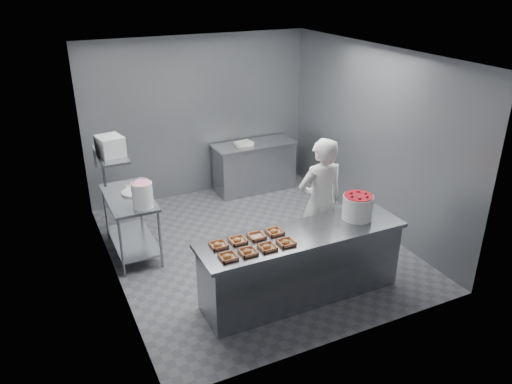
% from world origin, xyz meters
% --- Properties ---
extents(floor, '(4.50, 4.50, 0.00)m').
position_xyz_m(floor, '(0.00, 0.00, 0.00)').
color(floor, '#4C4C51').
rests_on(floor, ground).
extents(ceiling, '(4.50, 4.50, 0.00)m').
position_xyz_m(ceiling, '(0.00, 0.00, 2.80)').
color(ceiling, white).
rests_on(ceiling, wall_back).
extents(wall_back, '(4.00, 0.04, 2.80)m').
position_xyz_m(wall_back, '(0.00, 2.25, 1.40)').
color(wall_back, slate).
rests_on(wall_back, ground).
extents(wall_left, '(0.04, 4.50, 2.80)m').
position_xyz_m(wall_left, '(-2.00, 0.00, 1.40)').
color(wall_left, slate).
rests_on(wall_left, ground).
extents(wall_right, '(0.04, 4.50, 2.80)m').
position_xyz_m(wall_right, '(2.00, 0.00, 1.40)').
color(wall_right, slate).
rests_on(wall_right, ground).
extents(service_counter, '(2.60, 0.70, 0.90)m').
position_xyz_m(service_counter, '(0.00, -1.35, 0.45)').
color(service_counter, slate).
rests_on(service_counter, ground).
extents(prep_table, '(0.60, 1.20, 0.90)m').
position_xyz_m(prep_table, '(-1.65, 0.60, 0.59)').
color(prep_table, slate).
rests_on(prep_table, ground).
extents(back_counter, '(1.50, 0.60, 0.90)m').
position_xyz_m(back_counter, '(0.90, 1.90, 0.45)').
color(back_counter, slate).
rests_on(back_counter, ground).
extents(wall_shelf, '(0.35, 0.90, 0.03)m').
position_xyz_m(wall_shelf, '(-1.82, 0.60, 1.55)').
color(wall_shelf, slate).
rests_on(wall_shelf, wall_left).
extents(tray_0, '(0.19, 0.18, 0.06)m').
position_xyz_m(tray_0, '(-1.03, -1.49, 0.92)').
color(tray_0, tan).
rests_on(tray_0, service_counter).
extents(tray_1, '(0.19, 0.18, 0.06)m').
position_xyz_m(tray_1, '(-0.79, -1.49, 0.92)').
color(tray_1, tan).
rests_on(tray_1, service_counter).
extents(tray_2, '(0.19, 0.18, 0.06)m').
position_xyz_m(tray_2, '(-0.55, -1.49, 0.92)').
color(tray_2, tan).
rests_on(tray_2, service_counter).
extents(tray_3, '(0.19, 0.18, 0.06)m').
position_xyz_m(tray_3, '(-0.31, -1.49, 0.92)').
color(tray_3, tan).
rests_on(tray_3, service_counter).
extents(tray_4, '(0.19, 0.18, 0.06)m').
position_xyz_m(tray_4, '(-1.03, -1.21, 0.92)').
color(tray_4, tan).
rests_on(tray_4, service_counter).
extents(tray_5, '(0.19, 0.18, 0.06)m').
position_xyz_m(tray_5, '(-0.79, -1.21, 0.92)').
color(tray_5, tan).
rests_on(tray_5, service_counter).
extents(tray_6, '(0.19, 0.18, 0.04)m').
position_xyz_m(tray_6, '(-0.54, -1.21, 0.92)').
color(tray_6, tan).
rests_on(tray_6, service_counter).
extents(tray_7, '(0.19, 0.18, 0.06)m').
position_xyz_m(tray_7, '(-0.31, -1.21, 0.92)').
color(tray_7, tan).
rests_on(tray_7, service_counter).
extents(worker, '(0.67, 0.45, 1.82)m').
position_xyz_m(worker, '(0.62, -0.75, 0.91)').
color(worker, white).
rests_on(worker, ground).
extents(strawberry_tub, '(0.38, 0.38, 0.31)m').
position_xyz_m(strawberry_tub, '(0.82, -1.30, 1.07)').
color(strawberry_tub, silver).
rests_on(strawberry_tub, service_counter).
extents(glaze_bucket, '(0.29, 0.27, 0.42)m').
position_xyz_m(glaze_bucket, '(-1.54, 0.19, 1.08)').
color(glaze_bucket, silver).
rests_on(glaze_bucket, prep_table).
extents(bucket_lid, '(0.43, 0.43, 0.03)m').
position_xyz_m(bucket_lid, '(-1.55, 0.68, 0.91)').
color(bucket_lid, silver).
rests_on(bucket_lid, prep_table).
extents(rag, '(0.18, 0.16, 0.02)m').
position_xyz_m(rag, '(-1.54, 0.88, 0.91)').
color(rag, '#CCB28C').
rests_on(rag, prep_table).
extents(appliance, '(0.36, 0.39, 0.25)m').
position_xyz_m(appliance, '(-1.82, 0.51, 1.69)').
color(appliance, gray).
rests_on(appliance, wall_shelf).
extents(paper_stack, '(0.30, 0.22, 0.06)m').
position_xyz_m(paper_stack, '(0.69, 1.90, 0.93)').
color(paper_stack, silver).
rests_on(paper_stack, back_counter).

